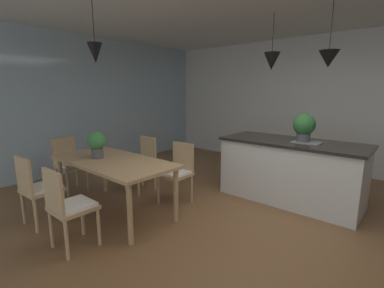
{
  "coord_description": "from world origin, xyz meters",
  "views": [
    {
      "loc": [
        1.26,
        -2.67,
        1.61
      ],
      "look_at": [
        -1.06,
        0.02,
        0.91
      ],
      "focal_mm": 25.43,
      "sensor_mm": 36.0,
      "label": 1
    }
  ],
  "objects": [
    {
      "name": "dining_table",
      "position": [
        -1.77,
        -0.74,
        0.66
      ],
      "size": [
        1.76,
        0.85,
        0.73
      ],
      "color": "tan",
      "rests_on": "ground_plane"
    },
    {
      "name": "potted_plant_on_island",
      "position": [
        -0.02,
        1.2,
        1.12
      ],
      "size": [
        0.3,
        0.3,
        0.4
      ],
      "color": "#4C4C51",
      "rests_on": "kitchen_island"
    },
    {
      "name": "pendant_over_island_aux",
      "position": [
        0.22,
        1.2,
        2.01
      ],
      "size": [
        0.25,
        0.25,
        0.8
      ],
      "color": "black"
    },
    {
      "name": "wall_back_kitchen",
      "position": [
        0.0,
        3.26,
        1.35
      ],
      "size": [
        10.0,
        0.12,
        2.7
      ],
      "primitive_type": "cube",
      "color": "silver",
      "rests_on": "ground_plane"
    },
    {
      "name": "chair_far_right",
      "position": [
        -1.37,
        0.05,
        0.47
      ],
      "size": [
        0.42,
        0.42,
        0.87
      ],
      "color": "tan",
      "rests_on": "ground_plane"
    },
    {
      "name": "window_wall_left_glazing",
      "position": [
        -4.06,
        0.0,
        1.35
      ],
      "size": [
        0.06,
        8.4,
        2.7
      ],
      "primitive_type": "cube",
      "color": "#9EB7C6",
      "rests_on": "ground_plane"
    },
    {
      "name": "pendant_over_island_main",
      "position": [
        -0.55,
        1.2,
        2.04
      ],
      "size": [
        0.23,
        0.23,
        0.79
      ],
      "color": "black"
    },
    {
      "name": "vase_on_dining_table",
      "position": [
        -2.03,
        -0.8,
        0.82
      ],
      "size": [
        0.12,
        0.12,
        0.19
      ],
      "color": "silver",
      "rests_on": "dining_table"
    },
    {
      "name": "kitchen_island",
      "position": [
        -0.16,
        1.2,
        0.46
      ],
      "size": [
        1.99,
        0.87,
        0.91
      ],
      "color": "silver",
      "rests_on": "ground_plane"
    },
    {
      "name": "potted_plant_on_table",
      "position": [
        -2.01,
        -0.82,
        0.93
      ],
      "size": [
        0.24,
        0.24,
        0.35
      ],
      "color": "#4C4C51",
      "rests_on": "dining_table"
    },
    {
      "name": "chair_window_end",
      "position": [
        -3.02,
        -0.75,
        0.47
      ],
      "size": [
        0.42,
        0.42,
        0.87
      ],
      "color": "tan",
      "rests_on": "ground_plane"
    },
    {
      "name": "chair_near_right",
      "position": [
        -1.37,
        -1.54,
        0.47
      ],
      "size": [
        0.4,
        0.4,
        0.87
      ],
      "color": "tan",
      "rests_on": "ground_plane"
    },
    {
      "name": "chair_far_left",
      "position": [
        -2.17,
        0.05,
        0.47
      ],
      "size": [
        0.41,
        0.41,
        0.87
      ],
      "color": "tan",
      "rests_on": "ground_plane"
    },
    {
      "name": "chair_near_left",
      "position": [
        -2.16,
        -1.54,
        0.47
      ],
      "size": [
        0.42,
        0.42,
        0.87
      ],
      "color": "tan",
      "rests_on": "ground_plane"
    },
    {
      "name": "pendant_over_table",
      "position": [
        -1.83,
        -0.86,
        2.05
      ],
      "size": [
        0.18,
        0.18,
        0.77
      ],
      "color": "black"
    },
    {
      "name": "ground_plane",
      "position": [
        0.0,
        0.0,
        -0.02
      ],
      "size": [
        10.0,
        8.4,
        0.04
      ],
      "primitive_type": "cube",
      "color": "brown"
    }
  ]
}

